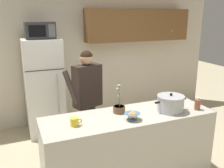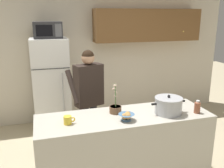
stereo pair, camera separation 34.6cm
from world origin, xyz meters
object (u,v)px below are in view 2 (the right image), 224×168
at_px(coffee_mug, 68,120).
at_px(bottle_near_edge, 197,107).
at_px(potted_orchid, 115,108).
at_px(person_near_pot, 89,91).
at_px(refrigerator, 51,85).
at_px(cooking_pot, 168,105).
at_px(microwave, 48,30).
at_px(bread_bowl, 127,116).

bearing_deg(coffee_mug, bottle_near_edge, -4.49).
height_order(coffee_mug, potted_orchid, potted_orchid).
bearing_deg(person_near_pot, coffee_mug, -114.81).
bearing_deg(refrigerator, cooking_pot, -55.92).
xyz_separation_m(microwave, bread_bowl, (0.74, -1.98, -0.88)).
distance_m(refrigerator, bottle_near_edge, 2.63).
bearing_deg(potted_orchid, refrigerator, 111.67).
distance_m(refrigerator, microwave, 1.00).
xyz_separation_m(coffee_mug, bottle_near_edge, (1.58, -0.12, 0.03)).
xyz_separation_m(microwave, person_near_pot, (0.49, -0.99, -0.84)).
distance_m(microwave, coffee_mug, 2.08).
distance_m(refrigerator, bread_bowl, 2.14).
relative_size(microwave, potted_orchid, 1.28).
height_order(refrigerator, microwave, microwave).
bearing_deg(cooking_pot, person_near_pot, 131.40).
height_order(cooking_pot, bread_bowl, cooking_pot).
distance_m(refrigerator, cooking_pot, 2.35).
height_order(refrigerator, bottle_near_edge, refrigerator).
xyz_separation_m(microwave, coffee_mug, (0.08, -1.88, -0.88)).
distance_m(cooking_pot, bread_bowl, 0.57).
bearing_deg(person_near_pot, cooking_pot, -48.60).
height_order(microwave, person_near_pot, microwave).
distance_m(microwave, potted_orchid, 2.04).
relative_size(coffee_mug, bottle_near_edge, 0.80).
distance_m(coffee_mug, bottle_near_edge, 1.59).
bearing_deg(refrigerator, bread_bowl, -69.63).
bearing_deg(microwave, person_near_pot, -63.45).
xyz_separation_m(person_near_pot, potted_orchid, (0.19, -0.72, -0.03)).
xyz_separation_m(refrigerator, person_near_pot, (0.49, -1.01, 0.15)).
xyz_separation_m(refrigerator, coffee_mug, (0.08, -1.90, 0.11)).
xyz_separation_m(microwave, bottle_near_edge, (1.66, -2.01, -0.85)).
distance_m(cooking_pot, potted_orchid, 0.65).
distance_m(bread_bowl, potted_orchid, 0.27).
xyz_separation_m(refrigerator, microwave, (0.00, -0.02, 1.00)).
height_order(microwave, coffee_mug, microwave).
relative_size(microwave, coffee_mug, 3.66).
bearing_deg(person_near_pot, bottle_near_edge, -40.97).
relative_size(person_near_pot, bottle_near_edge, 9.85).
bearing_deg(potted_orchid, bread_bowl, -78.63).
height_order(microwave, cooking_pot, microwave).
bearing_deg(bread_bowl, refrigerator, 110.37).
bearing_deg(refrigerator, potted_orchid, -68.33).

